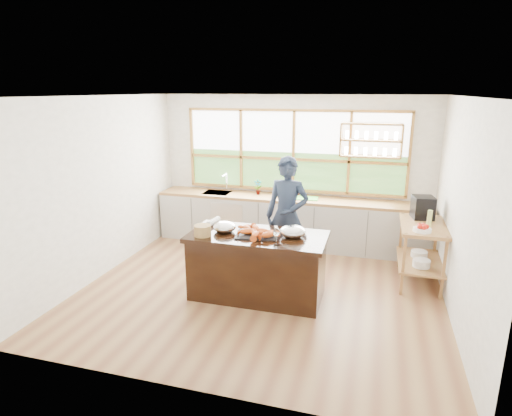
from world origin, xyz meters
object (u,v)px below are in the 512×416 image
at_px(island, 257,265).
at_px(wicker_basket, 203,231).
at_px(espresso_machine, 423,207).
at_px(cook, 287,216).

height_order(island, wicker_basket, wicker_basket).
bearing_deg(island, wicker_basket, -160.74).
relative_size(island, espresso_machine, 5.47).
distance_m(island, espresso_machine, 2.68).
distance_m(cook, espresso_machine, 2.05).
height_order(cook, wicker_basket, cook).
bearing_deg(cook, island, -97.70).
bearing_deg(cook, wicker_basket, -122.55).
height_order(island, espresso_machine, espresso_machine).
height_order(island, cook, cook).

